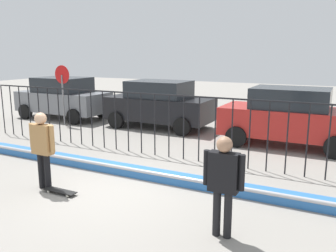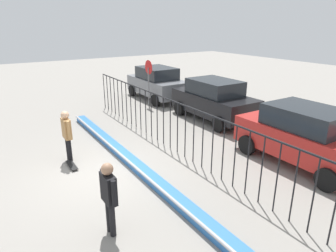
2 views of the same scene
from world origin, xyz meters
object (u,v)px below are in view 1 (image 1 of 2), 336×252
object	(u,v)px
skateboard	(60,191)
parked_car_red	(289,116)
parked_car_gray	(63,98)
parked_car_black	(159,104)
skateboarder	(42,144)
camera_operator	(223,178)
stop_sign	(63,87)

from	to	relation	value
skateboard	parked_car_red	bearing A→B (deg)	60.09
parked_car_gray	parked_car_black	size ratio (longest dim) A/B	1.00
parked_car_gray	parked_car_black	distance (m)	4.97
skateboarder	parked_car_black	world-z (taller)	parked_car_black
camera_operator	parked_car_gray	distance (m)	12.28
skateboarder	skateboard	bearing A→B (deg)	13.80
stop_sign	camera_operator	bearing A→B (deg)	-33.44
skateboarder	camera_operator	size ratio (longest dim) A/B	1.02
skateboard	stop_sign	distance (m)	7.92
camera_operator	parked_car_black	xyz separation A→B (m)	(-5.08, 7.25, -0.05)
camera_operator	skateboarder	bearing A→B (deg)	51.48
skateboarder	stop_sign	size ratio (longest dim) A/B	0.69
skateboarder	parked_car_gray	size ratio (longest dim) A/B	0.40
skateboard	skateboarder	bearing A→B (deg)	171.00
parked_car_black	parked_car_red	distance (m)	5.18
parked_car_gray	stop_sign	size ratio (longest dim) A/B	1.72
skateboard	parked_car_red	size ratio (longest dim) A/B	0.19
skateboarder	parked_car_black	size ratio (longest dim) A/B	0.40
skateboard	parked_car_black	size ratio (longest dim) A/B	0.19
skateboarder	stop_sign	distance (m)	7.38
skateboarder	parked_car_red	world-z (taller)	parked_car_red
parked_car_red	stop_sign	world-z (taller)	stop_sign
camera_operator	parked_car_black	size ratio (longest dim) A/B	0.40
skateboarder	parked_car_black	xyz separation A→B (m)	(-0.88, 7.02, -0.06)
skateboard	parked_car_red	xyz separation A→B (m)	(3.75, 6.46, 0.91)
skateboard	parked_car_red	distance (m)	7.53
skateboard	camera_operator	size ratio (longest dim) A/B	0.47
parked_car_black	camera_operator	bearing A→B (deg)	-57.12
skateboarder	skateboard	world-z (taller)	skateboarder
parked_car_gray	parked_car_red	xyz separation A→B (m)	(10.10, -0.46, 0.00)
parked_car_red	parked_car_gray	bearing A→B (deg)	175.70
skateboarder	camera_operator	xyz separation A→B (m)	(4.21, -0.23, -0.02)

